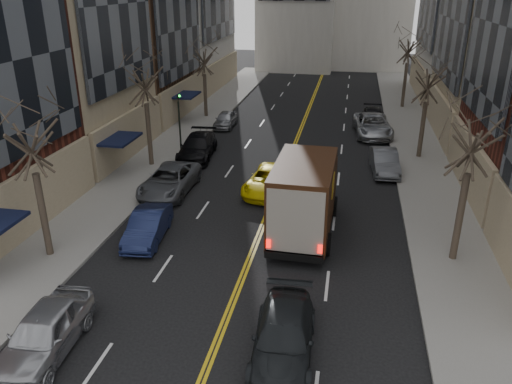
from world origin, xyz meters
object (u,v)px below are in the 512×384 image
observer_sedan (284,337)px  ups_truck (305,197)px  pedestrian (286,171)px  taxi (269,180)px

observer_sedan → ups_truck: bearing=88.8°
observer_sedan → pedestrian: (-1.94, 15.03, 0.06)m
observer_sedan → pedestrian: size_ratio=3.25×
ups_truck → pedestrian: bearing=106.5°
ups_truck → observer_sedan: ups_truck is taller
ups_truck → observer_sedan: size_ratio=1.42×
observer_sedan → taxi: (-2.72, 13.52, -0.02)m
ups_truck → pedestrian: ups_truck is taller
ups_truck → observer_sedan: bearing=-87.1°
taxi → pedestrian: size_ratio=3.26×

